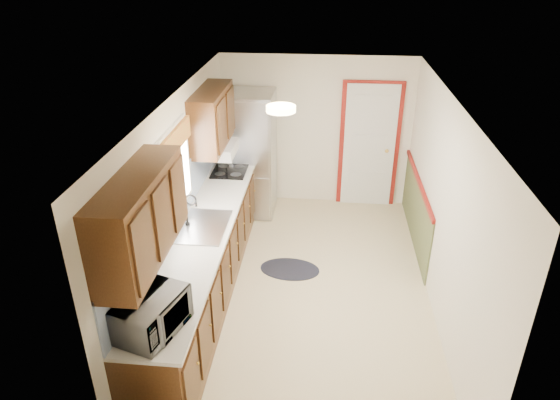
# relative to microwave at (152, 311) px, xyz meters

# --- Properties ---
(room_shell) EXTENTS (3.20, 5.20, 2.52)m
(room_shell) POSITION_rel_microwave_xyz_m (1.20, 1.95, 0.05)
(room_shell) COLOR beige
(room_shell) RESTS_ON ground
(kitchen_run) EXTENTS (0.63, 4.00, 2.20)m
(kitchen_run) POSITION_rel_microwave_xyz_m (-0.04, 1.66, -0.34)
(kitchen_run) COLOR #3B200D
(kitchen_run) RESTS_ON ground
(back_wall_trim) EXTENTS (1.12, 2.30, 2.08)m
(back_wall_trim) POSITION_rel_microwave_xyz_m (2.19, 4.16, -0.26)
(back_wall_trim) COLOR maroon
(back_wall_trim) RESTS_ON ground
(ceiling_fixture) EXTENTS (0.30, 0.30, 0.06)m
(ceiling_fixture) POSITION_rel_microwave_xyz_m (0.90, 1.75, 1.21)
(ceiling_fixture) COLOR #FFD88C
(ceiling_fixture) RESTS_ON room_shell
(microwave) EXTENTS (0.50, 0.68, 0.41)m
(microwave) POSITION_rel_microwave_xyz_m (0.00, 0.00, 0.00)
(microwave) COLOR white
(microwave) RESTS_ON kitchen_run
(refrigerator) EXTENTS (0.81, 0.81, 1.92)m
(refrigerator) POSITION_rel_microwave_xyz_m (0.18, 4.00, -0.18)
(refrigerator) COLOR #B7B7BC
(refrigerator) RESTS_ON ground
(rug) EXTENTS (0.82, 0.56, 0.01)m
(rug) POSITION_rel_microwave_xyz_m (0.96, 2.34, -1.14)
(rug) COLOR black
(rug) RESTS_ON ground
(cooktop) EXTENTS (0.48, 0.57, 0.02)m
(cooktop) POSITION_rel_microwave_xyz_m (0.01, 3.35, -0.20)
(cooktop) COLOR black
(cooktop) RESTS_ON kitchen_run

